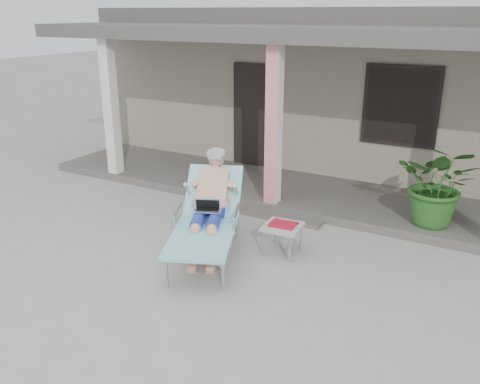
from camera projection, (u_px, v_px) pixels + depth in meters
The scene contains 8 objects.
ground at pixel (204, 260), 6.97m from camera, with size 60.00×60.00×0.00m, color #9E9E99.
house at pixel (355, 83), 11.75m from camera, with size 10.40×5.40×3.30m.
porch_deck at pixel (292, 191), 9.41m from camera, with size 10.00×2.00×0.15m, color #605B56.
porch_overhang at pixel (296, 39), 8.46m from camera, with size 10.00×2.30×2.85m.
porch_step at pixel (264, 214), 8.48m from camera, with size 2.00×0.30×0.07m, color #605B56.
lounger at pixel (208, 194), 6.97m from camera, with size 1.54×2.21×1.39m.
side_table at pixel (283, 228), 7.05m from camera, with size 0.54×0.54×0.45m.
potted_palm at pixel (439, 184), 7.56m from camera, with size 1.15×1.00×1.28m, color #26591E.
Camera 1 is at (3.47, -5.22, 3.22)m, focal length 38.00 mm.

